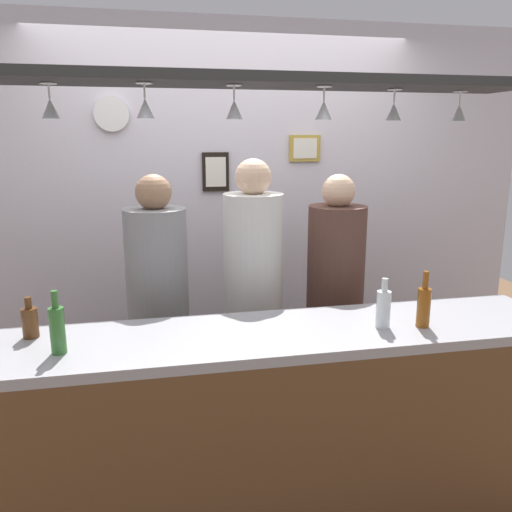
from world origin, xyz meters
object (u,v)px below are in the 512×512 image
Objects in this scene: bottle_beer_brown_stubby at (30,322)px; wall_clock at (112,114)px; person_right_brown_shirt at (335,284)px; bottle_beer_amber_tall at (424,306)px; bottle_soda_clear at (383,308)px; picture_frame_upper_small at (305,148)px; bottle_beer_green_import at (57,329)px; picture_frame_crest at (216,172)px; person_left_grey_shirt at (158,293)px; person_middle_white_patterned_shirt at (253,279)px.

wall_clock is (0.31, 1.26, 0.91)m from bottle_beer_brown_stubby.
bottle_beer_brown_stubby is (-1.59, -0.56, 0.08)m from person_right_brown_shirt.
person_right_brown_shirt is 0.80m from bottle_beer_amber_tall.
wall_clock is at bearing 130.09° from bottle_soda_clear.
picture_frame_upper_small is (1.60, 1.27, 0.69)m from bottle_beer_brown_stubby.
person_right_brown_shirt is 6.27× the size of bottle_beer_green_import.
wall_clock is (-1.28, 0.70, 1.00)m from person_right_brown_shirt.
person_right_brown_shirt reaches higher than bottle_soda_clear.
picture_frame_crest is at bearing 0.54° from wall_clock.
picture_frame_crest is at bearing 60.71° from bottle_beer_green_import.
person_right_brown_shirt is at bearing 86.13° from bottle_soda_clear.
person_middle_white_patterned_shirt is at bearing 0.00° from person_left_grey_shirt.
bottle_beer_brown_stubby is at bearing -152.69° from person_middle_white_patterned_shirt.
picture_frame_crest is (-0.75, 1.49, 0.51)m from bottle_beer_amber_tall.
picture_frame_upper_small is (-0.12, 1.49, 0.67)m from bottle_beer_amber_tall.
person_right_brown_shirt is 0.77m from bottle_soda_clear.
person_right_brown_shirt is at bearing 0.00° from person_left_grey_shirt.
bottle_beer_green_import is 1.76m from picture_frame_crest.
person_right_brown_shirt reaches higher than bottle_beer_green_import.
picture_frame_upper_small is (0.06, 1.46, 0.67)m from bottle_soda_clear.
picture_frame_upper_small reaches higher than bottle_beer_brown_stubby.
wall_clock is at bearing 151.31° from person_right_brown_shirt.
bottle_beer_brown_stubby is at bearing 172.81° from bottle_soda_clear.
bottle_beer_amber_tall reaches higher than bottle_beer_brown_stubby.
person_left_grey_shirt is 0.87m from bottle_beer_green_import.
person_left_grey_shirt is 7.15× the size of bottle_soda_clear.
wall_clock is at bearing -179.46° from picture_frame_crest.
picture_frame_crest is 1.18× the size of picture_frame_upper_small.
wall_clock is at bearing 108.58° from person_left_grey_shirt.
person_middle_white_patterned_shirt is 6.62× the size of bottle_beer_green_import.
wall_clock reaches higher than picture_frame_crest.
person_left_grey_shirt is 1.01× the size of person_right_brown_shirt.
wall_clock is at bearing 83.51° from bottle_beer_green_import.
bottle_soda_clear is at bearing 171.23° from bottle_beer_amber_tall.
person_middle_white_patterned_shirt is 7.83× the size of wall_clock.
person_left_grey_shirt is 0.96× the size of person_middle_white_patterned_shirt.
wall_clock is (-0.66, -0.01, 0.37)m from picture_frame_crest.
bottle_beer_green_import is 1.00× the size of picture_frame_crest.
bottle_beer_green_import is (-0.40, -0.76, 0.11)m from person_left_grey_shirt.
bottle_soda_clear reaches higher than bottle_beer_brown_stubby.
picture_frame_upper_small is (0.01, 0.70, 0.78)m from person_right_brown_shirt.
wall_clock is at bearing 133.49° from bottle_beer_amber_tall.
bottle_beer_brown_stubby is (-0.55, -0.56, 0.07)m from person_left_grey_shirt.
bottle_beer_green_import is 1.18× the size of picture_frame_upper_small.
bottle_beer_green_import is 1.57m from bottle_beer_amber_tall.
bottle_beer_green_import is 1.39m from bottle_soda_clear.
person_left_grey_shirt is at bearing -71.42° from wall_clock.
person_middle_white_patterned_shirt is 1.06× the size of person_right_brown_shirt.
person_left_grey_shirt is 1.41m from bottle_beer_amber_tall.
picture_frame_crest is at bearing 99.61° from person_middle_white_patterned_shirt.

